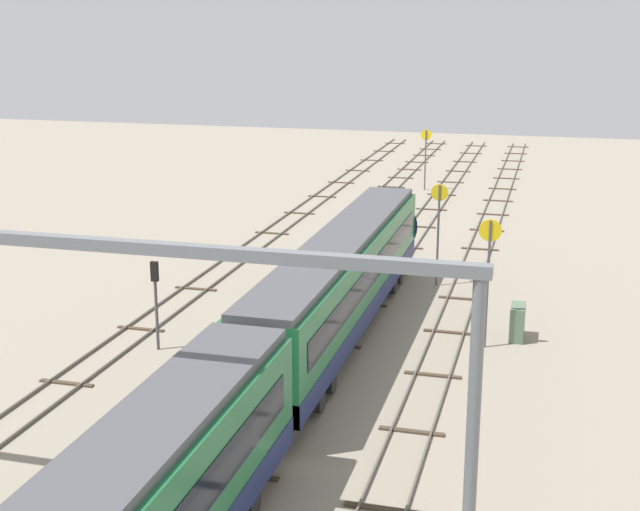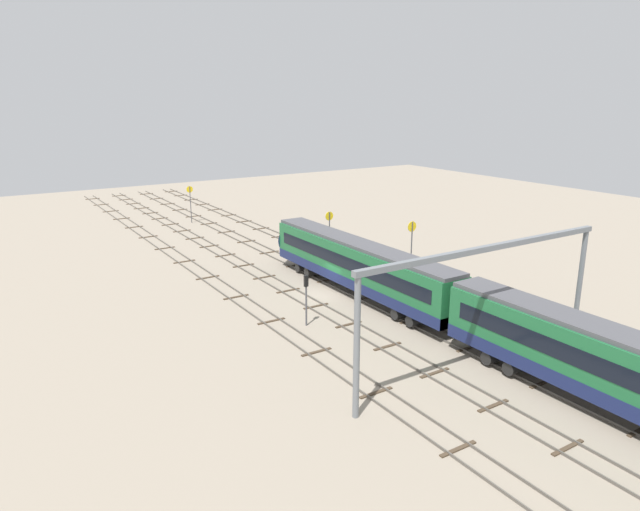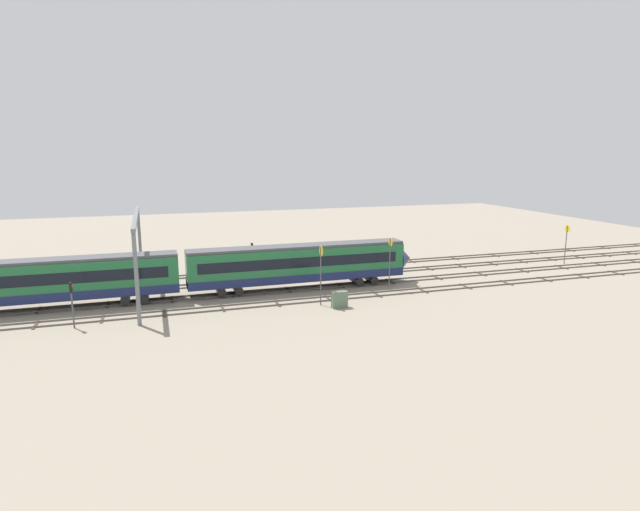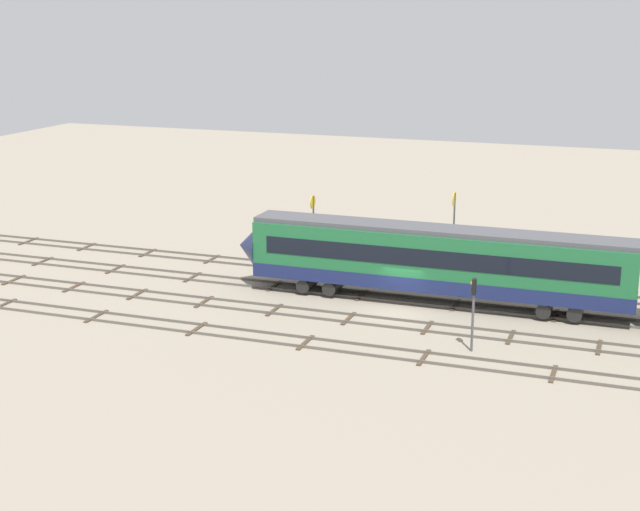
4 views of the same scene
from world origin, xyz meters
name	(u,v)px [view 1 (image 1 of 4)]	position (x,y,z in m)	size (l,w,h in m)	color
ground_plane	(304,320)	(0.00, 0.00, 0.00)	(151.71, 151.71, 0.00)	gray
track_near_foreground	(449,332)	(0.00, -7.20, 0.07)	(135.71, 2.40, 0.16)	#59544C
track_with_train	(351,323)	(0.00, -2.40, 0.07)	(135.71, 2.40, 0.16)	#59544C
track_middle	(258,315)	(0.00, 2.40, 0.07)	(135.71, 2.40, 0.16)	#59544C
track_second_far	(170,307)	(0.00, 7.20, 0.07)	(135.71, 2.40, 0.16)	#59544C
overhead_gantry	(125,308)	(-18.45, -0.08, 6.56)	(0.40, 20.35, 8.57)	slate
speed_sign_near_foreground	(426,151)	(36.03, -0.62, 3.41)	(0.14, 0.92, 5.26)	#4C4C51
speed_sign_mid_trackside	(489,265)	(-1.43, -9.00, 3.90)	(0.14, 1.00, 5.97)	#4C4C51
speed_sign_far_trackside	(439,221)	(7.62, -5.56, 3.72)	(0.14, 0.93, 5.77)	#4C4C51
signal_light_trackside_departure	(156,292)	(-5.57, 5.25, 2.72)	(0.31, 0.32, 4.13)	#4C4C51
relay_cabinet	(517,322)	(0.04, -10.35, 0.81)	(1.54, 0.65, 1.63)	#597259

